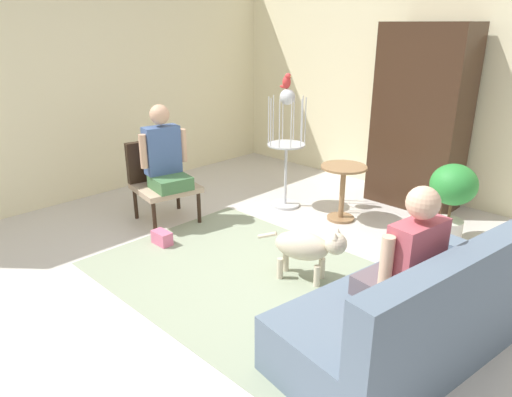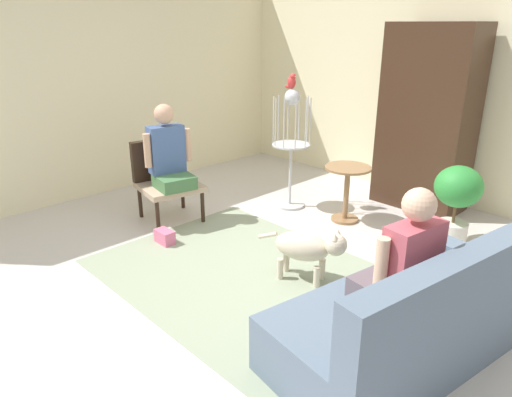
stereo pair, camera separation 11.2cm
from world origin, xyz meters
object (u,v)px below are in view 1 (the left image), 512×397
object	(u,v)px
dog	(307,246)
parrot	(287,81)
armchair	(160,175)
handbag	(162,238)
bird_cage_stand	(286,144)
couch	(410,319)
round_end_table	(343,185)
potted_plant	(452,193)
person_on_armchair	(164,154)
armoire_cabinet	(421,118)
person_on_couch	(408,259)

from	to	relation	value
dog	parrot	size ratio (longest dim) A/B	4.36
armchair	parrot	world-z (taller)	parrot
dog	handbag	world-z (taller)	dog
armchair	bird_cage_stand	bearing A→B (deg)	58.55
couch	round_end_table	xyz separation A→B (m)	(-1.69, 1.68, 0.12)
round_end_table	handbag	distance (m)	2.07
dog	bird_cage_stand	world-z (taller)	bird_cage_stand
bird_cage_stand	handbag	size ratio (longest dim) A/B	6.57
potted_plant	person_on_armchair	bearing A→B (deg)	-144.88
dog	parrot	world-z (taller)	parrot
potted_plant	armoire_cabinet	bearing A→B (deg)	136.09
couch	potted_plant	xyz separation A→B (m)	(-0.59, 1.99, 0.22)
round_end_table	bird_cage_stand	xyz separation A→B (m)	(-0.74, -0.12, 0.37)
armchair	armoire_cabinet	size ratio (longest dim) A/B	0.42
parrot	armoire_cabinet	bearing A→B (deg)	47.48
person_on_couch	armchair	bearing A→B (deg)	174.53
dog	bird_cage_stand	bearing A→B (deg)	136.95
potted_plant	armoire_cabinet	distance (m)	1.21
person_on_couch	parrot	size ratio (longest dim) A/B	4.71
person_on_couch	bird_cage_stand	bearing A→B (deg)	146.52
person_on_couch	handbag	bearing A→B (deg)	-177.11
dog	parrot	bearing A→B (deg)	137.32
round_end_table	armoire_cabinet	bearing A→B (deg)	73.06
person_on_armchair	couch	bearing A→B (deg)	-4.83
dog	bird_cage_stand	size ratio (longest dim) A/B	0.53
dog	armoire_cabinet	bearing A→B (deg)	95.82
armoire_cabinet	handbag	bearing A→B (deg)	-113.36
round_end_table	parrot	distance (m)	1.33
couch	person_on_couch	size ratio (longest dim) A/B	2.24
couch	armoire_cabinet	bearing A→B (deg)	116.50
round_end_table	dog	distance (m)	1.46
couch	armchair	world-z (taller)	couch
dog	handbag	xyz separation A→B (m)	(-1.49, -0.48, -0.25)
parrot	round_end_table	bearing A→B (deg)	8.99
dog	armoire_cabinet	size ratio (longest dim) A/B	0.36
bird_cage_stand	handbag	xyz separation A→B (m)	(-0.18, -1.70, -0.71)
bird_cage_stand	armoire_cabinet	size ratio (longest dim) A/B	0.66
person_on_couch	round_end_table	size ratio (longest dim) A/B	1.29
dog	parrot	xyz separation A→B (m)	(-1.33, 1.23, 1.18)
round_end_table	person_on_armchair	bearing A→B (deg)	-133.90
couch	parrot	world-z (taller)	parrot
potted_plant	dog	bearing A→B (deg)	-107.74
potted_plant	round_end_table	bearing A→B (deg)	-164.05
person_on_armchair	round_end_table	distance (m)	2.01
dog	handbag	size ratio (longest dim) A/B	3.52
person_on_couch	potted_plant	xyz separation A→B (m)	(-0.53, 2.01, -0.21)
bird_cage_stand	handbag	world-z (taller)	bird_cage_stand
person_on_armchair	handbag	distance (m)	0.93
couch	parrot	bearing A→B (deg)	147.54
person_on_armchair	round_end_table	bearing A→B (deg)	46.10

